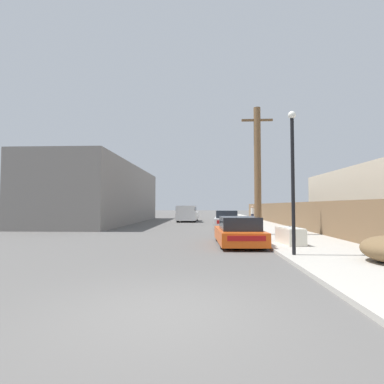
{
  "coord_description": "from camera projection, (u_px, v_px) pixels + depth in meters",
  "views": [
    {
      "loc": [
        0.64,
        -4.93,
        1.75
      ],
      "look_at": [
        -0.17,
        12.94,
        2.57
      ],
      "focal_mm": 28.0,
      "sensor_mm": 36.0,
      "label": 1
    }
  ],
  "objects": [
    {
      "name": "parked_sports_car_red",
      "position": [
        239.0,
        232.0,
        13.34
      ],
      "size": [
        2.01,
        4.44,
        1.27
      ],
      "rotation": [
        0.0,
        0.0,
        0.03
      ],
      "color": "#E05114",
      "rests_on": "ground"
    },
    {
      "name": "wooden_fence",
      "position": [
        284.0,
        214.0,
        25.17
      ],
      "size": [
        0.08,
        40.46,
        1.89
      ],
      "primitive_type": "cube",
      "color": "brown",
      "rests_on": "sidewalk_curb"
    },
    {
      "name": "car_parked_mid",
      "position": [
        227.0,
        220.0,
        23.04
      ],
      "size": [
        2.07,
        4.7,
        1.39
      ],
      "rotation": [
        0.0,
        0.0,
        -0.06
      ],
      "color": "silver",
      "rests_on": "ground"
    },
    {
      "name": "sidewalk_curb",
      "position": [
        255.0,
        224.0,
        28.08
      ],
      "size": [
        4.2,
        63.0,
        0.12
      ],
      "primitive_type": "cube",
      "color": "#ADA89E",
      "rests_on": "ground"
    },
    {
      "name": "pedestrian",
      "position": [
        252.0,
        213.0,
        31.46
      ],
      "size": [
        0.34,
        0.34,
        1.63
      ],
      "color": "#282D42",
      "rests_on": "sidewalk_curb"
    },
    {
      "name": "building_left_block",
      "position": [
        105.0,
        195.0,
        31.28
      ],
      "size": [
        7.0,
        21.99,
        5.83
      ],
      "primitive_type": "cube",
      "color": "gray",
      "rests_on": "ground"
    },
    {
      "name": "pickup_truck",
      "position": [
        187.0,
        214.0,
        32.95
      ],
      "size": [
        2.3,
        5.45,
        1.76
      ],
      "rotation": [
        0.0,
        0.0,
        3.1
      ],
      "color": "silver",
      "rests_on": "ground"
    },
    {
      "name": "ground_plane",
      "position": [
        166.0,
        313.0,
        4.86
      ],
      "size": [
        220.0,
        220.0,
        0.0
      ],
      "primitive_type": "plane",
      "color": "#595654"
    },
    {
      "name": "utility_pole",
      "position": [
        258.0,
        169.0,
        17.31
      ],
      "size": [
        1.8,
        0.4,
        7.36
      ],
      "color": "brown",
      "rests_on": "sidewalk_curb"
    },
    {
      "name": "discarded_fridge",
      "position": [
        290.0,
        236.0,
        12.75
      ],
      "size": [
        0.89,
        1.81,
        0.73
      ],
      "rotation": [
        0.0,
        0.0,
        0.1
      ],
      "color": "silver",
      "rests_on": "sidewalk_curb"
    },
    {
      "name": "street_lamp",
      "position": [
        293.0,
        171.0,
        10.07
      ],
      "size": [
        0.26,
        0.26,
        4.85
      ],
      "color": "black",
      "rests_on": "sidewalk_curb"
    }
  ]
}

